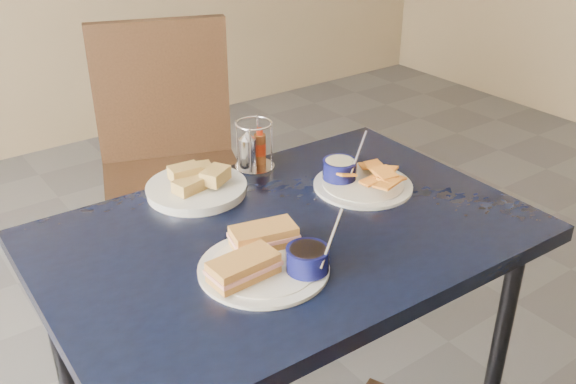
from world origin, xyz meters
TOP-DOWN VIEW (x-y plane):
  - dining_table at (0.01, -0.05)m, footprint 1.13×0.77m
  - chair_far at (0.13, 0.87)m, footprint 0.61×0.61m
  - sandwich_plate at (-0.11, -0.15)m, footprint 0.30×0.28m
  - plantain_plate at (0.29, 0.03)m, footprint 0.26×0.26m
  - bread_basket at (-0.07, 0.23)m, footprint 0.25×0.25m
  - condiment_caddy at (0.13, 0.27)m, footprint 0.11×0.11m

SIDE VIEW (x-z plane):
  - chair_far at x=0.13m, z-range 0.07..1.09m
  - dining_table at x=0.01m, z-range 0.30..1.05m
  - plantain_plate at x=0.29m, z-range 0.71..0.83m
  - bread_basket at x=-0.07m, z-range 0.73..0.81m
  - sandwich_plate at x=-0.11m, z-range 0.71..0.83m
  - condiment_caddy at x=0.13m, z-range 0.74..0.87m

